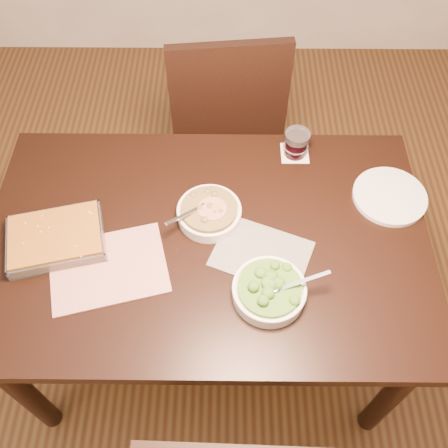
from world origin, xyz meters
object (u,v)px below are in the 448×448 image
Objects in this scene: broccoli_bowl at (269,290)px; chair_far at (226,113)px; table at (208,253)px; stew_bowl at (209,212)px; baking_dish at (56,239)px; dinner_plate at (390,196)px; wine_tumbler at (296,143)px.

broccoli_bowl is 0.24× the size of chair_far.
stew_bowl is (0.01, 0.08, 0.12)m from table.
baking_dish is (-0.47, -0.10, -0.00)m from stew_bowl.
dinner_plate is 0.85m from chair_far.
table is 4.22× the size of baking_dish.
baking_dish is (-0.46, -0.03, 0.12)m from table.
baking_dish is at bearing 51.01° from chair_far.
chair_far is at bearing 85.96° from stew_bowl.
stew_bowl is 0.41m from wine_tumbler.
baking_dish reaches higher than dinner_plate.
dinner_plate is at bearing 125.36° from chair_far.
stew_bowl is at bearing 122.91° from broccoli_bowl.
broccoli_bowl reaches higher than stew_bowl.
broccoli_bowl is at bearing -47.32° from table.
chair_far is (0.06, 0.78, -0.10)m from table.
wine_tumbler reaches higher than dinner_plate.
wine_tumbler reaches higher than baking_dish.
baking_dish reaches higher than table.
stew_bowl is at bearing 79.79° from chair_far.
broccoli_bowl is 1.00× the size of dinner_plate.
stew_bowl is at bearing -171.78° from dinner_plate.
stew_bowl is 0.48m from baking_dish.
chair_far is at bearing 131.53° from dinner_plate.
baking_dish is 0.98m from chair_far.
table is 14.66× the size of wine_tumbler.
baking_dish is (-0.65, 0.17, -0.00)m from broccoli_bowl.
stew_bowl is 0.33m from broccoli_bowl.
wine_tumbler is (0.30, 0.36, 0.15)m from table.
dinner_plate reaches higher than table.
wine_tumbler reaches higher than table.
table is at bearing -10.53° from baking_dish.
dinner_plate is (0.30, -0.20, -0.04)m from wine_tumbler.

